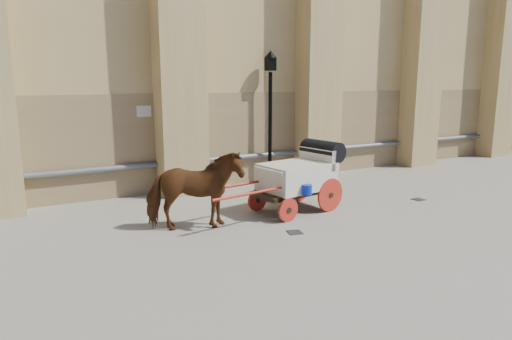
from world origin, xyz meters
TOP-DOWN VIEW (x-y plane):
  - ground at (0.00, 0.00)m, footprint 90.00×90.00m
  - horse at (-1.96, 0.17)m, footprint 2.34×1.52m
  - carriage at (1.10, 0.37)m, footprint 4.21×1.72m
  - street_lamp at (2.08, 3.62)m, footprint 0.41×0.41m
  - drain_grate_near at (-0.08, -1.14)m, footprint 0.39×0.39m
  - drain_grate_far at (4.67, -0.43)m, footprint 0.33×0.33m

SIDE VIEW (x-z plane):
  - ground at x=0.00m, z-range 0.00..0.00m
  - drain_grate_near at x=-0.08m, z-range 0.00..0.01m
  - drain_grate_far at x=4.67m, z-range 0.00..0.01m
  - horse at x=-1.96m, z-range 0.00..1.82m
  - carriage at x=1.10m, z-range 0.07..1.86m
  - street_lamp at x=2.08m, z-range 0.15..4.48m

